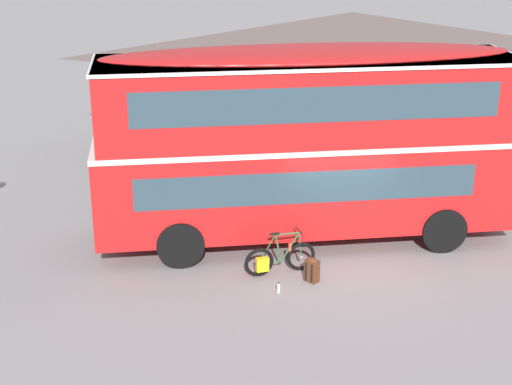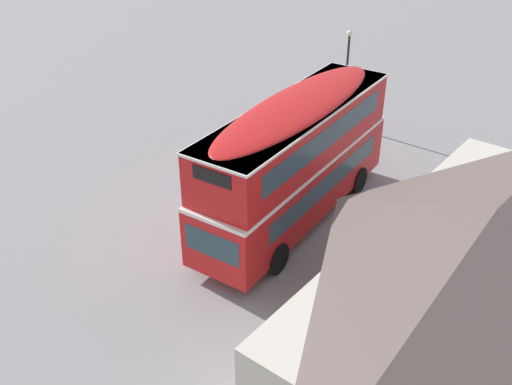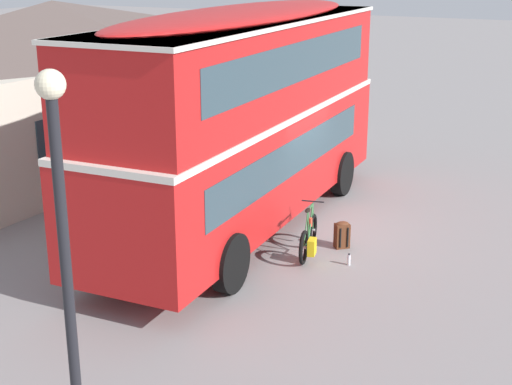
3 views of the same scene
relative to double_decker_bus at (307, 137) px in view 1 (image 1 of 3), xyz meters
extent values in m
plane|color=gray|center=(0.59, -1.06, -2.64)|extent=(120.00, 120.00, 0.00)
cylinder|color=black|center=(3.07, 1.33, -2.09)|extent=(1.11, 0.33, 1.10)
cylinder|color=black|center=(3.18, -1.04, -2.09)|extent=(1.11, 0.33, 1.10)
cylinder|color=black|center=(-3.19, 1.04, -2.09)|extent=(1.11, 0.33, 1.10)
cylinder|color=black|center=(-3.08, -1.33, -2.09)|extent=(1.11, 0.33, 1.10)
cube|color=red|center=(-0.01, 0.00, -1.13)|extent=(10.21, 2.97, 2.10)
cube|color=white|center=(-0.01, 0.00, -0.05)|extent=(10.23, 2.99, 0.12)
cube|color=red|center=(-0.01, 0.00, 0.93)|extent=(9.91, 2.90, 1.90)
ellipsoid|color=red|center=(-0.01, 0.00, 1.96)|extent=(9.70, 2.84, 0.36)
cube|color=#2D424C|center=(5.02, 0.23, -0.88)|extent=(0.15, 2.05, 0.90)
cube|color=black|center=(4.89, 0.23, 1.46)|extent=(0.12, 1.38, 0.44)
cube|color=#2D424C|center=(-0.15, -1.25, -0.83)|extent=(7.88, 0.41, 0.76)
cube|color=#2D424C|center=(0.05, -1.21, 1.08)|extent=(8.28, 0.42, 0.80)
cube|color=#2D424C|center=(-0.26, 1.23, -0.83)|extent=(7.88, 0.41, 0.76)
cube|color=#2D424C|center=(-0.06, 1.21, 1.08)|extent=(8.28, 0.42, 0.80)
cube|color=white|center=(-0.01, 0.00, 1.84)|extent=(10.01, 2.99, 0.08)
torus|color=black|center=(-0.36, -1.76, -2.30)|extent=(0.68, 0.23, 0.68)
torus|color=black|center=(-1.34, -1.99, -2.30)|extent=(0.68, 0.23, 0.68)
cylinder|color=#B2B2B7|center=(-0.36, -1.76, -2.30)|extent=(0.07, 0.11, 0.05)
cylinder|color=#B2B2B7|center=(-1.34, -1.99, -2.30)|extent=(0.07, 0.11, 0.05)
cylinder|color=#2D6B38|center=(-0.62, -1.83, -2.04)|extent=(0.45, 0.14, 0.67)
cylinder|color=#2D6B38|center=(-0.69, -1.84, -1.70)|extent=(0.56, 0.16, 0.06)
cylinder|color=#2D6B38|center=(-0.90, -1.89, -2.03)|extent=(0.18, 0.07, 0.68)
cylinder|color=#2D6B38|center=(-1.08, -1.93, -2.33)|extent=(0.52, 0.15, 0.09)
cylinder|color=#2D6B38|center=(-1.15, -1.95, -2.00)|extent=(0.40, 0.12, 0.63)
cylinder|color=#2D6B38|center=(-0.39, -1.77, -2.01)|extent=(0.10, 0.05, 0.60)
cylinder|color=black|center=(-0.42, -1.78, -1.66)|extent=(0.13, 0.45, 0.03)
ellipsoid|color=black|center=(-0.98, -1.91, -1.66)|extent=(0.28, 0.16, 0.06)
cube|color=yellow|center=(-1.28, -2.14, -2.28)|extent=(0.30, 0.20, 0.32)
cylinder|color=#D84C33|center=(-0.62, -1.83, -2.04)|extent=(0.07, 0.07, 0.18)
cube|color=#592D19|center=(-0.20, -2.35, -2.38)|extent=(0.35, 0.35, 0.52)
ellipsoid|color=#592D19|center=(-0.20, -2.35, -2.13)|extent=(0.33, 0.34, 0.10)
cube|color=#3E2011|center=(-0.11, -2.27, -2.46)|extent=(0.17, 0.18, 0.18)
cylinder|color=black|center=(-0.34, -2.37, -2.38)|extent=(0.05, 0.05, 0.41)
cylinder|color=black|center=(-0.23, -2.49, -2.38)|extent=(0.05, 0.05, 0.41)
cylinder|color=silver|center=(-0.99, -2.81, -2.54)|extent=(0.07, 0.07, 0.21)
cylinder|color=black|center=(-0.99, -2.81, -2.42)|extent=(0.04, 0.04, 0.03)
cube|color=beige|center=(2.58, 7.52, -1.07)|extent=(13.39, 6.49, 3.15)
pyramid|color=brown|center=(2.58, 7.52, 1.22)|extent=(13.81, 6.91, 1.43)
cube|color=#3D2319|center=(2.46, 4.52, -1.59)|extent=(1.10, 0.08, 2.10)
cube|color=#2D424C|center=(-0.83, 4.66, -0.91)|extent=(1.10, 0.08, 0.90)
cube|color=#2D424C|center=(5.75, 4.39, -0.91)|extent=(1.10, 0.08, 0.90)
camera|label=1|loc=(-2.80, -17.55, 5.20)|focal=54.25mm
camera|label=2|loc=(15.98, 9.94, 9.74)|focal=41.21mm
camera|label=3|loc=(-13.62, -7.32, 3.10)|focal=51.78mm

